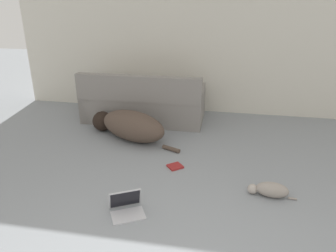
{
  "coord_description": "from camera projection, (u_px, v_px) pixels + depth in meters",
  "views": [
    {
      "loc": [
        0.13,
        -1.22,
        2.06
      ],
      "look_at": [
        -0.49,
        2.14,
        0.64
      ],
      "focal_mm": 35.0,
      "sensor_mm": 36.0,
      "label": 1
    }
  ],
  "objects": [
    {
      "name": "laptop_open",
      "position": [
        126.0,
        206.0,
        3.26
      ],
      "size": [
        0.41,
        0.4,
        0.22
      ],
      "rotation": [
        0.0,
        0.0,
        0.49
      ],
      "color": "#B7B7BC",
      "rests_on": "ground_plane"
    },
    {
      "name": "book_red",
      "position": [
        175.0,
        166.0,
        4.1
      ],
      "size": [
        0.23,
        0.23,
        0.02
      ],
      "rotation": [
        0.0,
        0.0,
        0.69
      ],
      "color": "maroon",
      "rests_on": "ground_plane"
    },
    {
      "name": "couch",
      "position": [
        144.0,
        104.0,
        5.52
      ],
      "size": [
        1.99,
        0.88,
        0.84
      ],
      "rotation": [
        0.0,
        0.0,
        3.14
      ],
      "color": "gray",
      "rests_on": "ground_plane"
    },
    {
      "name": "dog",
      "position": [
        129.0,
        125.0,
        4.82
      ],
      "size": [
        1.52,
        0.88,
        0.44
      ],
      "rotation": [
        0.0,
        0.0,
        2.74
      ],
      "color": "#4C3D33",
      "rests_on": "ground_plane"
    },
    {
      "name": "cat",
      "position": [
        270.0,
        190.0,
        3.51
      ],
      "size": [
        0.52,
        0.21,
        0.16
      ],
      "rotation": [
        0.0,
        0.0,
        3.03
      ],
      "color": "gray",
      "rests_on": "ground_plane"
    },
    {
      "name": "wall_back",
      "position": [
        222.0,
        41.0,
        5.51
      ],
      "size": [
        7.28,
        0.06,
        2.53
      ],
      "color": "beige",
      "rests_on": "ground_plane"
    }
  ]
}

